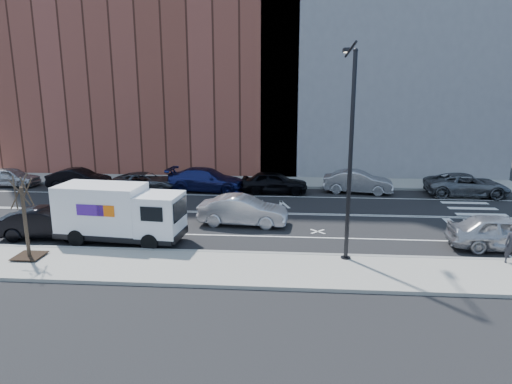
# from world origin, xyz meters

# --- Properties ---
(ground) EXTENTS (120.00, 120.00, 0.00)m
(ground) POSITION_xyz_m (0.00, 0.00, 0.00)
(ground) COLOR black
(ground) RESTS_ON ground
(sidewalk_near) EXTENTS (44.00, 3.60, 0.15)m
(sidewalk_near) POSITION_xyz_m (0.00, -8.80, 0.07)
(sidewalk_near) COLOR gray
(sidewalk_near) RESTS_ON ground
(sidewalk_far) EXTENTS (44.00, 3.60, 0.15)m
(sidewalk_far) POSITION_xyz_m (0.00, 8.80, 0.07)
(sidewalk_far) COLOR gray
(sidewalk_far) RESTS_ON ground
(curb_near) EXTENTS (44.00, 0.25, 0.17)m
(curb_near) POSITION_xyz_m (0.00, -7.00, 0.08)
(curb_near) COLOR gray
(curb_near) RESTS_ON ground
(curb_far) EXTENTS (44.00, 0.25, 0.17)m
(curb_far) POSITION_xyz_m (0.00, 7.00, 0.08)
(curb_far) COLOR gray
(curb_far) RESTS_ON ground
(crosswalk) EXTENTS (3.00, 14.00, 0.01)m
(crosswalk) POSITION_xyz_m (16.00, 0.00, 0.00)
(crosswalk) COLOR white
(crosswalk) RESTS_ON ground
(road_markings) EXTENTS (40.00, 8.60, 0.01)m
(road_markings) POSITION_xyz_m (0.00, 0.00, 0.00)
(road_markings) COLOR white
(road_markings) RESTS_ON ground
(bldg_brick) EXTENTS (26.00, 10.00, 22.00)m
(bldg_brick) POSITION_xyz_m (-8.00, 15.60, 11.00)
(bldg_brick) COLOR brown
(bldg_brick) RESTS_ON ground
(bldg_concrete) EXTENTS (20.00, 10.00, 26.00)m
(bldg_concrete) POSITION_xyz_m (12.00, 15.60, 13.00)
(bldg_concrete) COLOR slate
(bldg_concrete) RESTS_ON ground
(streetlight) EXTENTS (0.44, 4.02, 9.34)m
(streetlight) POSITION_xyz_m (7.00, -6.91, 5.08)
(streetlight) COLOR black
(streetlight) RESTS_ON ground
(street_tree) EXTENTS (1.20, 1.20, 3.75)m
(street_tree) POSITION_xyz_m (-7.00, -8.40, 1.45)
(street_tree) COLOR black
(street_tree) RESTS_ON ground
(fedex_van) EXTENTS (6.41, 2.72, 2.85)m
(fedex_van) POSITION_xyz_m (-3.88, -5.60, 1.50)
(fedex_van) COLOR black
(fedex_van) RESTS_ON ground
(far_parked_a) EXTENTS (4.31, 1.91, 1.44)m
(far_parked_a) POSITION_xyz_m (-16.80, 6.04, 0.72)
(far_parked_a) COLOR #A9A8AD
(far_parked_a) RESTS_ON ground
(far_parked_b) EXTENTS (4.69, 1.85, 1.52)m
(far_parked_b) POSITION_xyz_m (-11.20, 5.53, 0.76)
(far_parked_b) COLOR black
(far_parked_b) RESTS_ON ground
(far_parked_c) EXTENTS (4.92, 2.51, 1.33)m
(far_parked_c) POSITION_xyz_m (-6.16, 5.45, 0.67)
(far_parked_c) COLOR #494B50
(far_parked_c) RESTS_ON ground
(far_parked_d) EXTENTS (6.00, 2.97, 1.68)m
(far_parked_d) POSITION_xyz_m (-1.59, 5.62, 0.84)
(far_parked_d) COLOR navy
(far_parked_d) RESTS_ON ground
(far_parked_e) EXTENTS (4.72, 1.94, 1.60)m
(far_parked_e) POSITION_xyz_m (3.38, 5.33, 0.80)
(far_parked_e) COLOR black
(far_parked_e) RESTS_ON ground
(far_parked_f) EXTENTS (5.09, 2.36, 1.61)m
(far_parked_f) POSITION_xyz_m (9.33, 5.86, 0.81)
(far_parked_f) COLOR #98989C
(far_parked_f) RESTS_ON ground
(far_parked_g) EXTENTS (5.70, 2.76, 1.56)m
(far_parked_g) POSITION_xyz_m (16.80, 5.56, 0.78)
(far_parked_g) COLOR #575B60
(far_parked_g) RESTS_ON ground
(driving_sedan) EXTENTS (5.03, 2.10, 1.62)m
(driving_sedan) POSITION_xyz_m (1.90, -2.37, 0.81)
(driving_sedan) COLOR #BAB9BF
(driving_sedan) RESTS_ON ground
(near_parked_rear_a) EXTENTS (4.80, 2.03, 1.54)m
(near_parked_rear_a) POSITION_xyz_m (-7.79, -5.34, 0.77)
(near_parked_rear_a) COLOR black
(near_parked_rear_a) RESTS_ON ground
(near_parked_front) EXTENTS (5.00, 2.19, 1.68)m
(near_parked_front) POSITION_xyz_m (14.52, -5.32, 0.84)
(near_parked_front) COLOR #B5B5BA
(near_parked_front) RESTS_ON ground
(pedestrian) EXTENTS (0.69, 0.53, 1.68)m
(pedestrian) POSITION_xyz_m (13.99, -7.42, 0.99)
(pedestrian) COLOR #222227
(pedestrian) RESTS_ON sidewalk_near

